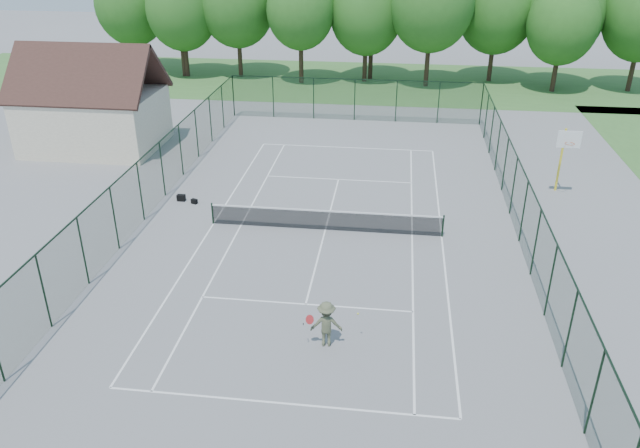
# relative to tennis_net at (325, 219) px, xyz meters

# --- Properties ---
(ground) EXTENTS (140.00, 140.00, 0.00)m
(ground) POSITION_rel_tennis_net_xyz_m (0.00, 0.00, -0.58)
(ground) COLOR gray
(ground) RESTS_ON ground
(grass_far) EXTENTS (80.00, 16.00, 0.01)m
(grass_far) POSITION_rel_tennis_net_xyz_m (0.00, 30.00, -0.57)
(grass_far) COLOR #457A37
(grass_far) RESTS_ON ground
(court_lines) EXTENTS (11.05, 23.85, 0.01)m
(court_lines) POSITION_rel_tennis_net_xyz_m (0.00, 0.00, -0.57)
(court_lines) COLOR white
(court_lines) RESTS_ON ground
(tennis_net) EXTENTS (11.08, 0.08, 1.10)m
(tennis_net) POSITION_rel_tennis_net_xyz_m (0.00, 0.00, 0.00)
(tennis_net) COLOR black
(tennis_net) RESTS_ON ground
(fence_enclosure) EXTENTS (18.05, 36.05, 3.02)m
(fence_enclosure) POSITION_rel_tennis_net_xyz_m (0.00, 0.00, 0.98)
(fence_enclosure) COLOR #183A1F
(fence_enclosure) RESTS_ON ground
(utility_building) EXTENTS (8.60, 6.27, 6.63)m
(utility_building) POSITION_rel_tennis_net_xyz_m (-16.00, 10.00, 2.54)
(utility_building) COLOR #EFE1C2
(utility_building) RESTS_ON ground
(tree_line_far) EXTENTS (39.40, 6.40, 9.70)m
(tree_line_far) POSITION_rel_tennis_net_xyz_m (0.00, 30.00, 5.42)
(tree_line_far) COLOR #3B271C
(tree_line_far) RESTS_ON ground
(basketball_goal) EXTENTS (1.20, 1.43, 3.65)m
(basketball_goal) POSITION_rel_tennis_net_xyz_m (11.91, 5.86, 1.99)
(basketball_goal) COLOR yellow
(basketball_goal) RESTS_ON ground
(sports_bag_a) EXTENTS (0.43, 0.26, 0.34)m
(sports_bag_a) POSITION_rel_tennis_net_xyz_m (-7.92, 2.43, -0.41)
(sports_bag_a) COLOR black
(sports_bag_a) RESTS_ON ground
(sports_bag_b) EXTENTS (0.37, 0.30, 0.25)m
(sports_bag_b) POSITION_rel_tennis_net_xyz_m (-7.13, 2.17, -0.45)
(sports_bag_b) COLOR black
(sports_bag_b) RESTS_ON ground
(tennis_player) EXTENTS (1.96, 0.82, 1.72)m
(tennis_player) POSITION_rel_tennis_net_xyz_m (1.08, -8.79, 0.28)
(tennis_player) COLOR #565A3F
(tennis_player) RESTS_ON ground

